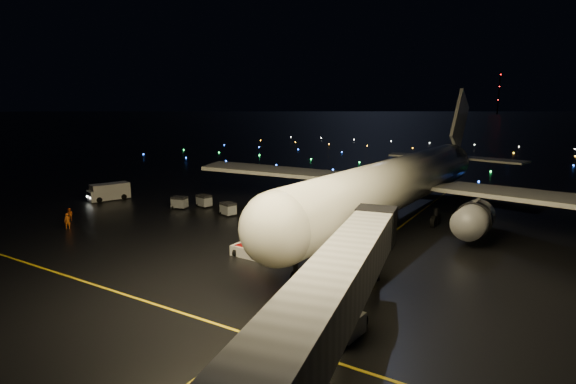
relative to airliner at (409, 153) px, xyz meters
name	(u,v)px	position (x,y,z in m)	size (l,w,h in m)	color
ground	(512,128)	(-11.30, 273.58, -8.88)	(2000.00, 2000.00, 0.00)	black
lane_centre	(382,240)	(0.70, -11.42, -8.87)	(0.25, 80.00, 0.02)	gold
lane_cross	(92,284)	(-16.30, -36.42, -8.87)	(60.00, 0.25, 0.02)	gold
airliner	(409,153)	(0.00, 0.00, 0.00)	(62.65, 59.52, 17.75)	silver
pushback_tug	(329,315)	(4.60, -33.04, -7.82)	(4.45, 2.33, 2.12)	silver
belt_loader	(253,241)	(-8.46, -23.58, -7.21)	(6.86, 1.87, 3.33)	silver
service_truck	(110,192)	(-44.31, -12.93, -7.52)	(2.32, 7.34, 2.71)	silver
crew_a	(67,221)	(-34.21, -26.92, -7.90)	(0.71, 0.47, 1.95)	orange
crew_b	(70,215)	(-37.48, -24.47, -8.02)	(0.83, 0.65, 1.72)	orange
crew_c	(258,219)	(-14.85, -13.75, -7.96)	(1.07, 0.45, 1.83)	orange
safety_cone_0	(313,229)	(-7.77, -12.04, -8.61)	(0.47, 0.47, 0.53)	#F34612
safety_cone_1	(318,214)	(-10.73, -5.00, -8.61)	(0.47, 0.47, 0.54)	#F34612
safety_cone_2	(293,218)	(-12.74, -8.65, -8.64)	(0.41, 0.41, 0.47)	#F34612
safety_cone_3	(266,195)	(-24.32, 2.35, -8.65)	(0.39, 0.39, 0.44)	#F34612
radio_mast	(499,93)	(-71.30, 713.58, 23.12)	(1.80, 1.80, 64.00)	black
taxiway_lights	(448,156)	(-11.30, 79.58, -8.70)	(164.00, 92.00, 0.36)	black
baggage_cart_0	(228,209)	(-21.60, -11.21, -7.98)	(2.10, 1.47, 1.79)	gray
baggage_cart_1	(204,201)	(-27.94, -9.00, -7.97)	(2.14, 1.50, 1.82)	gray
baggage_cart_2	(180,203)	(-30.32, -11.68, -7.98)	(2.10, 1.47, 1.79)	gray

